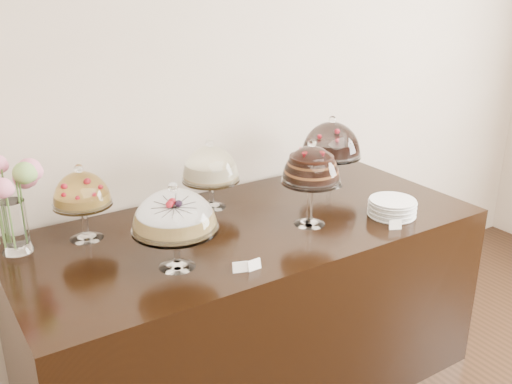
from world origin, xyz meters
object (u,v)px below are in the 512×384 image
display_counter (251,306)px  cake_stand_choco_layer (311,168)px  plate_stack (392,208)px  cake_stand_sugar_sponge (174,214)px  cake_stand_cheesecake (210,166)px  flower_vase (6,191)px  cake_stand_fruit_tart (82,193)px  cake_stand_dark_choco (331,142)px

display_counter → cake_stand_choco_layer: bearing=-31.1°
plate_stack → cake_stand_sugar_sponge: bearing=175.2°
cake_stand_cheesecake → flower_vase: size_ratio=0.82×
cake_stand_fruit_tart → cake_stand_dark_choco: bearing=-2.3°
display_counter → plate_stack: bearing=-24.2°
cake_stand_sugar_sponge → cake_stand_cheesecake: size_ratio=1.02×
cake_stand_dark_choco → flower_vase: 1.66m
cake_stand_sugar_sponge → cake_stand_dark_choco: bearing=19.8°
cake_stand_fruit_tart → cake_stand_cheesecake: bearing=2.1°
cake_stand_sugar_sponge → cake_stand_dark_choco: cake_stand_dark_choco is taller
display_counter → cake_stand_sugar_sponge: (-0.47, -0.19, 0.68)m
cake_stand_choco_layer → plate_stack: 0.49m
display_counter → cake_stand_choco_layer: cake_stand_choco_layer is taller
flower_vase → cake_stand_fruit_tart: bearing=-5.6°
cake_stand_sugar_sponge → cake_stand_fruit_tart: cake_stand_sugar_sponge is taller
display_counter → plate_stack: plate_stack is taller
flower_vase → plate_stack: 1.75m
display_counter → cake_stand_fruit_tart: size_ratio=6.31×
display_counter → cake_stand_sugar_sponge: bearing=-157.8°
cake_stand_dark_choco → cake_stand_fruit_tart: 1.36m
cake_stand_sugar_sponge → cake_stand_choco_layer: 0.72m
flower_vase → display_counter: bearing=-16.8°
cake_stand_dark_choco → plate_stack: bearing=-92.7°
cake_stand_dark_choco → cake_stand_cheesecake: bearing=173.8°
cake_stand_cheesecake → cake_stand_sugar_sponge: bearing=-131.0°
cake_stand_sugar_sponge → cake_stand_dark_choco: size_ratio=0.91×
cake_stand_sugar_sponge → cake_stand_cheesecake: bearing=49.0°
cake_stand_choco_layer → cake_stand_fruit_tart: 1.03m
cake_stand_sugar_sponge → cake_stand_fruit_tart: size_ratio=1.04×
cake_stand_dark_choco → cake_stand_fruit_tart: (-1.36, 0.05, -0.03)m
cake_stand_sugar_sponge → cake_stand_dark_choco: 1.21m
cake_stand_fruit_tart → flower_vase: (-0.30, 0.03, 0.06)m
cake_stand_sugar_sponge → cake_stand_choco_layer: bearing=3.9°
cake_stand_cheesecake → plate_stack: bearing=-40.2°
cake_stand_sugar_sponge → plate_stack: (1.11, -0.09, -0.19)m
cake_stand_fruit_tart → plate_stack: size_ratio=1.53×
cake_stand_choco_layer → cake_stand_cheesecake: cake_stand_choco_layer is taller
cake_stand_dark_choco → cake_stand_sugar_sponge: bearing=-160.2°
cake_stand_fruit_tart → plate_stack: cake_stand_fruit_tart is taller
cake_stand_sugar_sponge → flower_vase: 0.72m
cake_stand_dark_choco → plate_stack: (-0.02, -0.50, -0.21)m
cake_stand_choco_layer → flower_vase: size_ratio=0.96×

